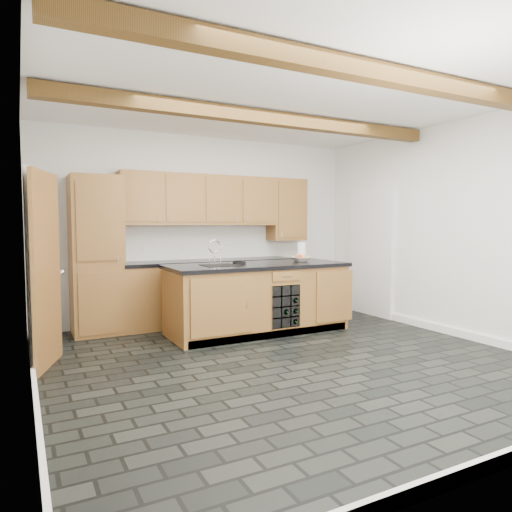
{
  "coord_description": "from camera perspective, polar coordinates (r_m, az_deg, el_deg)",
  "views": [
    {
      "loc": [
        -2.56,
        -4.14,
        1.46
      ],
      "look_at": [
        0.02,
        0.8,
        1.07
      ],
      "focal_mm": 32.0,
      "sensor_mm": 36.0,
      "label": 1
    }
  ],
  "objects": [
    {
      "name": "fruit_bowl",
      "position": [
        6.58,
        5.63,
        -0.39
      ],
      "size": [
        0.29,
        0.29,
        0.07
      ],
      "primitive_type": "imported",
      "rotation": [
        0.0,
        0.0,
        -0.09
      ],
      "color": "beige",
      "rests_on": "island"
    },
    {
      "name": "mug",
      "position": [
        6.56,
        -16.37,
        -0.4
      ],
      "size": [
        0.13,
        0.13,
        0.1
      ],
      "primitive_type": "imported",
      "rotation": [
        0.0,
        0.0,
        0.24
      ],
      "color": "white",
      "rests_on": "back_cabinetry"
    },
    {
      "name": "ground",
      "position": [
        5.09,
        4.11,
        -12.74
      ],
      "size": [
        5.0,
        5.0,
        0.0
      ],
      "primitive_type": "plane",
      "color": "black",
      "rests_on": "ground"
    },
    {
      "name": "island",
      "position": [
        6.22,
        0.31,
        -5.25
      ],
      "size": [
        2.48,
        0.96,
        0.93
      ],
      "color": "olive",
      "rests_on": "ground"
    },
    {
      "name": "kitchen_scale",
      "position": [
        6.1,
        -2.12,
        -0.81
      ],
      "size": [
        0.16,
        0.1,
        0.05
      ],
      "rotation": [
        0.0,
        0.0,
        0.09
      ],
      "color": "black",
      "rests_on": "island"
    },
    {
      "name": "paper_towel",
      "position": [
        6.63,
        5.71,
        0.54
      ],
      "size": [
        0.13,
        0.13,
        0.27
      ],
      "primitive_type": "cylinder",
      "color": "white",
      "rests_on": "island"
    },
    {
      "name": "fruit_cluster",
      "position": [
        6.58,
        5.63,
        -0.08
      ],
      "size": [
        0.16,
        0.17,
        0.07
      ],
      "color": "red",
      "rests_on": "fruit_bowl"
    },
    {
      "name": "faucet",
      "position": [
        5.97,
        -4.65,
        -0.82
      ],
      "size": [
        0.45,
        0.4,
        0.34
      ],
      "color": "black",
      "rests_on": "island"
    },
    {
      "name": "room_shell",
      "position": [
        5.29,
        0.37,
        4.67
      ],
      "size": [
        5.01,
        5.0,
        5.0
      ],
      "color": "white",
      "rests_on": "ground"
    },
    {
      "name": "back_cabinetry",
      "position": [
        6.76,
        -8.6,
        -0.16
      ],
      "size": [
        3.65,
        0.62,
        2.2
      ],
      "color": "olive",
      "rests_on": "ground"
    }
  ]
}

